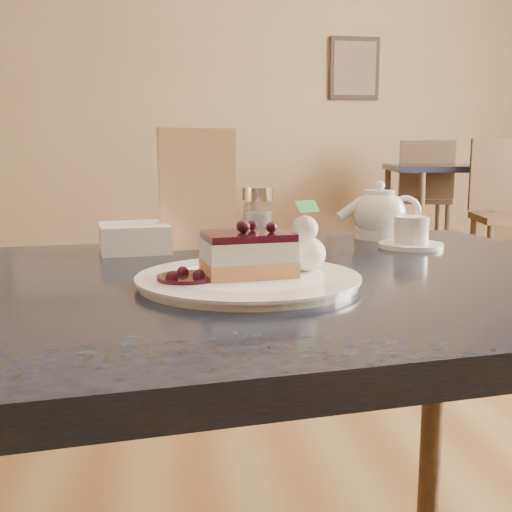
{
  "coord_description": "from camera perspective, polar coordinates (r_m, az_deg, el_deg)",
  "views": [
    {
      "loc": [
        0.06,
        -0.78,
        0.9
      ],
      "look_at": [
        0.17,
        -0.04,
        0.77
      ],
      "focal_mm": 45.0,
      "sensor_mm": 36.0,
      "label": 1
    }
  ],
  "objects": [
    {
      "name": "dessert_plate",
      "position": [
        0.84,
        -0.7,
        -2.18
      ],
      "size": [
        0.29,
        0.29,
        0.01
      ],
      "primitive_type": "cylinder",
      "color": "white",
      "rests_on": "main_table"
    },
    {
      "name": "berry_sauce",
      "position": [
        0.81,
        -6.15,
        -1.93
      ],
      "size": [
        0.08,
        0.08,
        0.01
      ],
      "primitive_type": "cylinder",
      "color": "black",
      "rests_on": "dessert_plate"
    },
    {
      "name": "napkin_stack",
      "position": [
        1.13,
        -10.77,
        1.61
      ],
      "size": [
        0.13,
        0.13,
        0.05
      ],
      "primitive_type": "cube",
      "rotation": [
        0.0,
        0.0,
        0.13
      ],
      "color": "white",
      "rests_on": "main_table"
    },
    {
      "name": "main_table",
      "position": [
        0.9,
        -1.49,
        -6.63
      ],
      "size": [
        1.24,
        0.91,
        0.72
      ],
      "rotation": [
        0.0,
        0.0,
        0.13
      ],
      "color": "black",
      "rests_on": "ground"
    },
    {
      "name": "sugar_shaker",
      "position": [
        1.19,
        0.09,
        3.67
      ],
      "size": [
        0.06,
        0.06,
        0.11
      ],
      "color": "white",
      "rests_on": "main_table"
    },
    {
      "name": "bg_table_far_right",
      "position": [
        4.97,
        17.41,
        -0.39
      ],
      "size": [
        1.18,
        1.88,
        1.25
      ],
      "rotation": [
        0.0,
        0.0,
        -0.21
      ],
      "color": "black",
      "rests_on": "ground"
    },
    {
      "name": "menu_card",
      "position": [
        1.14,
        -5.24,
        5.94
      ],
      "size": [
        0.14,
        0.05,
        0.21
      ],
      "primitive_type": "cube",
      "rotation": [
        0.0,
        0.0,
        0.13
      ],
      "color": "#F9E4BB",
      "rests_on": "main_table"
    },
    {
      "name": "cheesecake_slice",
      "position": [
        0.83,
        -0.7,
        0.14
      ],
      "size": [
        0.12,
        0.1,
        0.06
      ],
      "rotation": [
        0.0,
        0.0,
        0.13
      ],
      "color": "tan",
      "rests_on": "dessert_plate"
    },
    {
      "name": "whipped_cream",
      "position": [
        0.87,
        4.35,
        0.24
      ],
      "size": [
        0.06,
        0.06,
        0.05
      ],
      "color": "white",
      "rests_on": "dessert_plate"
    },
    {
      "name": "tea_set",
      "position": [
        1.27,
        11.39,
        3.26
      ],
      "size": [
        0.18,
        0.24,
        0.1
      ],
      "color": "white",
      "rests_on": "main_table"
    }
  ]
}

